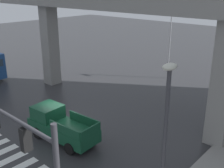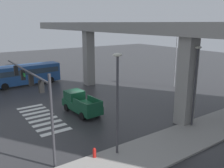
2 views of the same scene
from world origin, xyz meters
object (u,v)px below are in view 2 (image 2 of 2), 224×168
object	(u,v)px
traffic_signal_mast	(32,86)
fire_hydrant	(94,153)
street_lamp_mid_block	(196,78)
flagpole	(177,51)
city_bus	(23,74)
street_lamp_near_corner	(117,93)
pickup_truck	(80,103)

from	to	relation	value
traffic_signal_mast	fire_hydrant	distance (m)	6.57
street_lamp_mid_block	flagpole	size ratio (longest dim) A/B	0.80
city_bus	flagpole	distance (m)	22.75
traffic_signal_mast	flagpole	size ratio (longest dim) A/B	1.21
street_lamp_near_corner	street_lamp_mid_block	size ratio (longest dim) A/B	1.00
pickup_truck	flagpole	xyz separation A→B (m)	(-1.38, 16.14, 4.30)
street_lamp_near_corner	flagpole	xyz separation A→B (m)	(-10.32, 17.86, 0.73)
street_lamp_mid_block	fire_hydrant	world-z (taller)	street_lamp_mid_block
street_lamp_near_corner	flagpole	bearing A→B (deg)	120.03
flagpole	city_bus	bearing A→B (deg)	-127.41
traffic_signal_mast	city_bus	bearing A→B (deg)	167.62
flagpole	pickup_truck	bearing A→B (deg)	-85.10
pickup_truck	flagpole	size ratio (longest dim) A/B	0.58
city_bus	fire_hydrant	bearing A→B (deg)	-3.97
traffic_signal_mast	flagpole	bearing A→B (deg)	104.30
city_bus	street_lamp_mid_block	size ratio (longest dim) A/B	1.50
traffic_signal_mast	street_lamp_mid_block	world-z (taller)	street_lamp_mid_block
pickup_truck	street_lamp_mid_block	size ratio (longest dim) A/B	0.72
traffic_signal_mast	street_lamp_near_corner	world-z (taller)	street_lamp_near_corner
fire_hydrant	city_bus	bearing A→B (deg)	176.03
traffic_signal_mast	street_lamp_mid_block	size ratio (longest dim) A/B	1.50
city_bus	traffic_signal_mast	size ratio (longest dim) A/B	1.00
street_lamp_mid_block	pickup_truck	bearing A→B (deg)	-143.70
street_lamp_near_corner	fire_hydrant	world-z (taller)	street_lamp_near_corner
street_lamp_near_corner	street_lamp_mid_block	distance (m)	8.29
street_lamp_near_corner	pickup_truck	bearing A→B (deg)	169.12
traffic_signal_mast	street_lamp_near_corner	size ratio (longest dim) A/B	1.50
city_bus	street_lamp_mid_block	bearing A→B (deg)	19.04
city_bus	traffic_signal_mast	xyz separation A→B (m)	(19.27, -4.23, 2.94)
street_lamp_mid_block	traffic_signal_mast	bearing A→B (deg)	-110.59
pickup_truck	traffic_signal_mast	world-z (taller)	traffic_signal_mast
pickup_truck	street_lamp_near_corner	xyz separation A→B (m)	(8.94, -1.72, 3.57)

